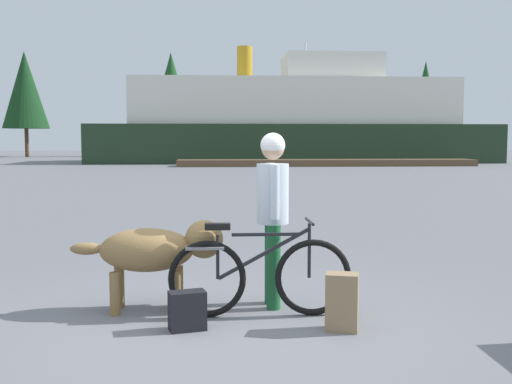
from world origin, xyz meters
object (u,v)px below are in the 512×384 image
backpack (342,302)px  sailboat_moored (305,154)px  person_cyclist (273,202)px  dog (157,250)px  handbag_pannier (187,311)px  bicycle (259,275)px  ferry_boat (293,122)px

backpack → sailboat_moored: (5.79, 41.36, 0.26)m
person_cyclist → sailboat_moored: sailboat_moored is taller
person_cyclist → dog: bearing=-175.8°
sailboat_moored → handbag_pannier: bearing=-99.8°
person_cyclist → backpack: 1.27m
bicycle → dog: 1.04m
person_cyclist → ferry_boat: bearing=82.3°
bicycle → sailboat_moored: size_ratio=0.20×
bicycle → handbag_pannier: size_ratio=5.01×
backpack → ferry_boat: 39.67m
dog → backpack: size_ratio=2.91×
ferry_boat → person_cyclist: bearing=-97.7°
backpack → handbag_pannier: bearing=175.7°
bicycle → handbag_pannier: (-0.66, -0.37, -0.22)m
ferry_boat → sailboat_moored: 3.32m
bicycle → person_cyclist: (0.16, 0.35, 0.66)m
dog → handbag_pannier: (0.32, -0.65, -0.43)m
dog → backpack: bearing=-24.0°
handbag_pannier → sailboat_moored: bearing=80.2°
dog → ferry_boat: ferry_boat is taller
bicycle → dog: bearing=164.6°
handbag_pannier → sailboat_moored: (7.15, 41.25, 0.34)m
dog → handbag_pannier: dog is taller
person_cyclist → backpack: size_ratio=3.43×
dog → sailboat_moored: sailboat_moored is taller
dog → ferry_boat: 39.14m
handbag_pannier → sailboat_moored: size_ratio=0.04×
person_cyclist → backpack: person_cyclist is taller
dog → sailboat_moored: (7.47, 40.61, -0.08)m
bicycle → dog: size_ratio=1.17×
person_cyclist → dog: person_cyclist is taller
bicycle → backpack: (0.70, -0.48, -0.14)m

